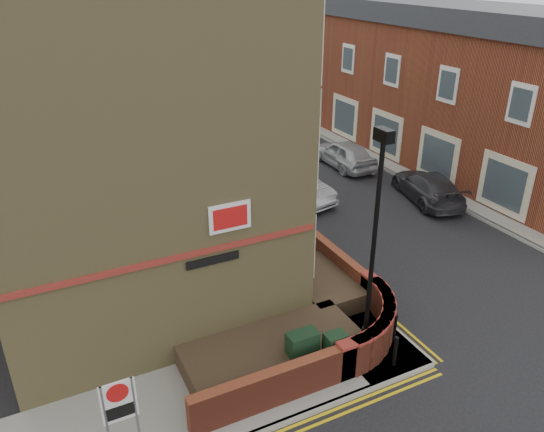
{
  "coord_description": "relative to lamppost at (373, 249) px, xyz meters",
  "views": [
    {
      "loc": [
        -5.78,
        -8.01,
        9.78
      ],
      "look_at": [
        0.17,
        4.0,
        3.35
      ],
      "focal_mm": 35.0,
      "sensor_mm": 36.0,
      "label": 1
    }
  ],
  "objects": [
    {
      "name": "ground",
      "position": [
        -1.6,
        -1.2,
        -3.34
      ],
      "size": [
        120.0,
        120.0,
        0.0
      ],
      "primitive_type": "plane",
      "color": "black",
      "rests_on": "ground"
    },
    {
      "name": "pavement_corner",
      "position": [
        -5.1,
        0.3,
        -3.28
      ],
      "size": [
        13.0,
        3.0,
        0.12
      ],
      "primitive_type": "cube",
      "color": "gray",
      "rests_on": "ground"
    },
    {
      "name": "pavement_main",
      "position": [
        0.4,
        14.8,
        -3.28
      ],
      "size": [
        2.0,
        32.0,
        0.12
      ],
      "primitive_type": "cube",
      "color": "gray",
      "rests_on": "ground"
    },
    {
      "name": "pavement_far",
      "position": [
        11.4,
        11.8,
        -3.28
      ],
      "size": [
        4.0,
        40.0,
        0.12
      ],
      "primitive_type": "cube",
      "color": "gray",
      "rests_on": "ground"
    },
    {
      "name": "kerb_main_near",
      "position": [
        1.4,
        14.8,
        -3.28
      ],
      "size": [
        0.15,
        32.0,
        0.12
      ],
      "primitive_type": "cube",
      "color": "gray",
      "rests_on": "ground"
    },
    {
      "name": "kerb_main_far",
      "position": [
        9.4,
        11.8,
        -3.28
      ],
      "size": [
        0.15,
        40.0,
        0.12
      ],
      "primitive_type": "cube",
      "color": "gray",
      "rests_on": "ground"
    },
    {
      "name": "yellow_lines_main",
      "position": [
        1.65,
        14.8,
        -3.34
      ],
      "size": [
        0.28,
        32.0,
        0.01
      ],
      "primitive_type": "cube",
      "color": "gold",
      "rests_on": "ground"
    },
    {
      "name": "corner_building",
      "position": [
        -4.44,
        6.8,
        2.88
      ],
      "size": [
        8.95,
        10.4,
        13.6
      ],
      "color": "olive",
      "rests_on": "ground"
    },
    {
      "name": "garden_wall",
      "position": [
        -1.6,
        1.3,
        -3.34
      ],
      "size": [
        6.8,
        6.0,
        1.2
      ],
      "primitive_type": null,
      "color": "maroon",
      "rests_on": "ground"
    },
    {
      "name": "lamppost",
      "position": [
        0.0,
        0.0,
        0.0
      ],
      "size": [
        0.25,
        0.5,
        6.3
      ],
      "color": "black",
      "rests_on": "pavement_corner"
    },
    {
      "name": "utility_cabinet_large",
      "position": [
        -1.9,
        0.1,
        -2.62
      ],
      "size": [
        0.8,
        0.45,
        1.2
      ],
      "primitive_type": "cube",
      "color": "black",
      "rests_on": "pavement_corner"
    },
    {
      "name": "utility_cabinet_small",
      "position": [
        -1.1,
        -0.2,
        -2.67
      ],
      "size": [
        0.55,
        0.4,
        1.1
      ],
      "primitive_type": "cube",
      "color": "black",
      "rests_on": "pavement_corner"
    },
    {
      "name": "bollard_near",
      "position": [
        0.4,
        -0.8,
        -2.77
      ],
      "size": [
        0.11,
        0.11,
        0.9
      ],
      "primitive_type": "cylinder",
      "color": "black",
      "rests_on": "pavement_corner"
    },
    {
      "name": "bollard_far",
      "position": [
        1.0,
        -0.0,
        -2.77
      ],
      "size": [
        0.11,
        0.11,
        0.9
      ],
      "primitive_type": "cylinder",
      "color": "black",
      "rests_on": "pavement_corner"
    },
    {
      "name": "zone_sign",
      "position": [
        -6.6,
        -0.7,
        -1.7
      ],
      "size": [
        0.72,
        0.07,
        2.2
      ],
      "color": "slate",
      "rests_on": "pavement_corner"
    },
    {
      "name": "far_terrace",
      "position": [
        12.9,
        15.8,
        0.7
      ],
      "size": [
        5.4,
        30.4,
        8.0
      ],
      "color": "maroon",
      "rests_on": "ground"
    },
    {
      "name": "far_terrace_cream",
      "position": [
        12.9,
        36.8,
        0.71
      ],
      "size": [
        5.4,
        12.4,
        8.0
      ],
      "color": "beige",
      "rests_on": "ground"
    },
    {
      "name": "tree_near",
      "position": [
        0.4,
        12.85,
        1.36
      ],
      "size": [
        3.64,
        3.65,
        6.7
      ],
      "color": "#382B1E",
      "rests_on": "pavement_main"
    },
    {
      "name": "tree_mid",
      "position": [
        0.4,
        20.85,
        1.85
      ],
      "size": [
        4.03,
        4.03,
        7.42
      ],
      "color": "#382B1E",
      "rests_on": "pavement_main"
    },
    {
      "name": "tree_far",
      "position": [
        0.4,
        28.85,
        1.57
      ],
      "size": [
        3.81,
        3.81,
        7.0
      ],
      "color": "#382B1E",
      "rests_on": "pavement_main"
    },
    {
      "name": "traffic_light_assembly",
      "position": [
        0.8,
        23.8,
        -0.56
      ],
      "size": [
        0.2,
        0.16,
        4.2
      ],
      "color": "black",
      "rests_on": "pavement_main"
    },
    {
      "name": "silver_car_near",
      "position": [
        3.4,
        10.21,
        -2.64
      ],
      "size": [
        2.34,
        4.47,
        1.4
      ],
      "primitive_type": "imported",
      "rotation": [
        0.0,
        0.0,
        0.21
      ],
      "color": "gray",
      "rests_on": "ground"
    },
    {
      "name": "red_car_main",
      "position": [
        3.19,
        19.48,
        -2.68
      ],
      "size": [
        3.88,
        5.27,
        1.33
      ],
      "primitive_type": "imported",
      "rotation": [
        0.0,
        0.0,
        0.39
      ],
      "color": "#9D1511",
      "rests_on": "ground"
    },
    {
      "name": "grey_car_far",
      "position": [
        8.7,
        7.45,
        -2.69
      ],
      "size": [
        2.91,
        4.85,
        1.32
      ],
      "primitive_type": "imported",
      "rotation": [
        0.0,
        0.0,
        2.89
      ],
      "color": "#2F2E33",
      "rests_on": "ground"
    },
    {
      "name": "silver_car_far",
      "position": [
        7.76,
        12.8,
        -2.62
      ],
      "size": [
        1.77,
        4.26,
        1.44
      ],
      "primitive_type": "imported",
      "rotation": [
        0.0,
        0.0,
        3.12
      ],
      "color": "#AAAFB2",
      "rests_on": "ground"
    }
  ]
}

